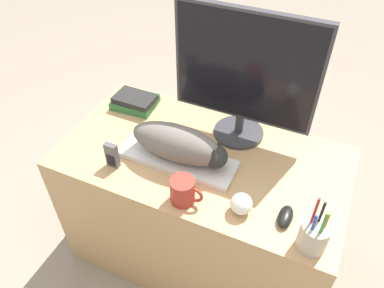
{
  "coord_description": "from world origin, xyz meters",
  "views": [
    {
      "loc": [
        0.42,
        -0.7,
        1.78
      ],
      "look_at": [
        -0.04,
        0.31,
        0.77
      ],
      "focal_mm": 35.0,
      "sensor_mm": 36.0,
      "label": 1
    }
  ],
  "objects": [
    {
      "name": "desk",
      "position": [
        0.0,
        0.32,
        0.35
      ],
      "size": [
        1.18,
        0.64,
        0.71
      ],
      "color": "tan",
      "rests_on": "ground_plane"
    },
    {
      "name": "phone",
      "position": [
        -0.3,
        0.12,
        0.76
      ],
      "size": [
        0.05,
        0.02,
        0.11
      ],
      "color": "#4C4C51",
      "rests_on": "desk"
    },
    {
      "name": "baseball",
      "position": [
        0.24,
        0.12,
        0.75
      ],
      "size": [
        0.08,
        0.08,
        0.08
      ],
      "color": "silver",
      "rests_on": "desk"
    },
    {
      "name": "coffee_mug",
      "position": [
        0.03,
        0.08,
        0.76
      ],
      "size": [
        0.13,
        0.09,
        0.1
      ],
      "color": "#9E2D23",
      "rests_on": "desk"
    },
    {
      "name": "monitor",
      "position": [
        0.09,
        0.51,
        1.01
      ],
      "size": [
        0.57,
        0.22,
        0.56
      ],
      "color": "#333338",
      "rests_on": "desk"
    },
    {
      "name": "pen_cup",
      "position": [
        0.49,
        0.07,
        0.77
      ],
      "size": [
        0.09,
        0.09,
        0.23
      ],
      "color": "#B2A893",
      "rests_on": "desk"
    },
    {
      "name": "cat",
      "position": [
        -0.06,
        0.25,
        0.8
      ],
      "size": [
        0.4,
        0.14,
        0.15
      ],
      "color": "#66605B",
      "rests_on": "keyboard"
    },
    {
      "name": "keyboard",
      "position": [
        -0.08,
        0.25,
        0.72
      ],
      "size": [
        0.48,
        0.16,
        0.02
      ],
      "color": "silver",
      "rests_on": "desk"
    },
    {
      "name": "book_stack",
      "position": [
        -0.42,
        0.5,
        0.74
      ],
      "size": [
        0.21,
        0.17,
        0.06
      ],
      "color": "#2D6B38",
      "rests_on": "desk"
    },
    {
      "name": "computer_mouse",
      "position": [
        0.39,
        0.14,
        0.72
      ],
      "size": [
        0.05,
        0.1,
        0.03
      ],
      "color": "black",
      "rests_on": "desk"
    }
  ]
}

